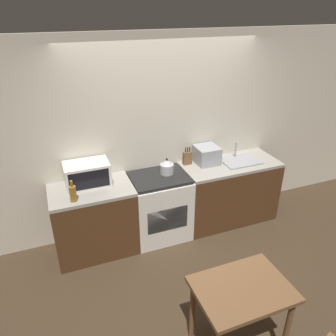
% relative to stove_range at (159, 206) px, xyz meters
% --- Properties ---
extents(ground_plane, '(16.00, 16.00, 0.00)m').
position_rel_stove_range_xyz_m(ground_plane, '(0.19, -0.73, -0.45)').
color(ground_plane, '#3D2D1E').
extents(wall_back, '(10.00, 0.06, 2.60)m').
position_rel_stove_range_xyz_m(wall_back, '(0.19, 0.34, 0.85)').
color(wall_back, beige).
rests_on(wall_back, ground_plane).
extents(counter_left_run, '(0.98, 0.62, 0.90)m').
position_rel_stove_range_xyz_m(counter_left_run, '(-0.86, 0.00, 0.00)').
color(counter_left_run, '#4C2D19').
rests_on(counter_left_run, ground_plane).
extents(counter_right_run, '(1.35, 0.62, 0.90)m').
position_rel_stove_range_xyz_m(counter_right_run, '(1.05, 0.00, 0.00)').
color(counter_right_run, '#4C2D19').
rests_on(counter_right_run, ground_plane).
extents(stove_range, '(0.74, 0.62, 0.90)m').
position_rel_stove_range_xyz_m(stove_range, '(0.00, 0.00, 0.00)').
color(stove_range, silver).
rests_on(stove_range, ground_plane).
extents(kettle, '(0.17, 0.17, 0.21)m').
position_rel_stove_range_xyz_m(kettle, '(0.12, 0.04, 0.55)').
color(kettle, '#B7B7BC').
rests_on(kettle, stove_range).
extents(microwave, '(0.53, 0.34, 0.28)m').
position_rel_stove_range_xyz_m(microwave, '(-0.87, 0.12, 0.59)').
color(microwave, silver).
rests_on(microwave, counter_left_run).
extents(bottle, '(0.08, 0.08, 0.25)m').
position_rel_stove_range_xyz_m(bottle, '(-1.08, -0.20, 0.55)').
color(bottle, olive).
rests_on(bottle, counter_left_run).
extents(knife_block, '(0.12, 0.06, 0.25)m').
position_rel_stove_range_xyz_m(knife_block, '(0.48, 0.20, 0.55)').
color(knife_block, brown).
rests_on(knife_block, counter_right_run).
extents(toaster_oven, '(0.30, 0.31, 0.24)m').
position_rel_stove_range_xyz_m(toaster_oven, '(0.74, 0.13, 0.57)').
color(toaster_oven, '#999BA0').
rests_on(toaster_oven, counter_right_run).
extents(sink_basin, '(0.51, 0.38, 0.24)m').
position_rel_stove_range_xyz_m(sink_basin, '(1.20, 0.01, 0.47)').
color(sink_basin, '#999BA0').
rests_on(sink_basin, counter_right_run).
extents(dining_table, '(0.80, 0.59, 0.74)m').
position_rel_stove_range_xyz_m(dining_table, '(0.08, -1.82, 0.18)').
color(dining_table, brown).
rests_on(dining_table, ground_plane).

